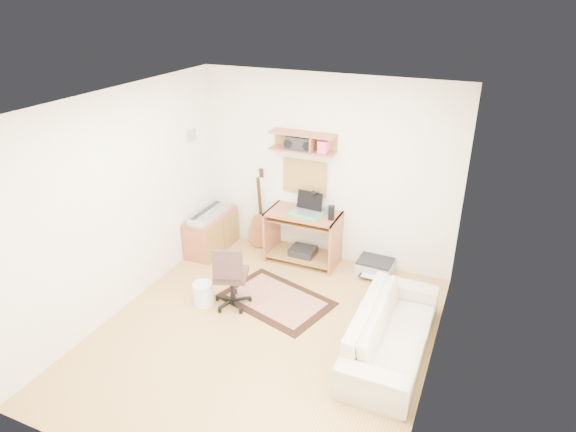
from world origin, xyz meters
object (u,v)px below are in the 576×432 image
at_px(cabinet, 212,232).
at_px(task_chair, 231,275).
at_px(sofa, 393,324).
at_px(printer, 375,267).
at_px(desk, 303,237).

bearing_deg(cabinet, task_chair, -49.12).
xyz_separation_m(cabinet, sofa, (2.96, -1.22, 0.09)).
bearing_deg(task_chair, printer, 26.16).
xyz_separation_m(cabinet, printer, (2.40, 0.32, -0.19)).
height_order(cabinet, printer, cabinet).
bearing_deg(task_chair, cabinet, 111.34).
height_order(desk, printer, desk).
xyz_separation_m(task_chair, cabinet, (-0.98, 1.13, -0.15)).
xyz_separation_m(desk, printer, (1.03, 0.09, -0.29)).
height_order(task_chair, printer, task_chair).
distance_m(task_chair, printer, 2.06).
distance_m(desk, task_chair, 1.41).
bearing_deg(sofa, task_chair, 87.67).
bearing_deg(desk, task_chair, -105.85).
distance_m(desk, cabinet, 1.39).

